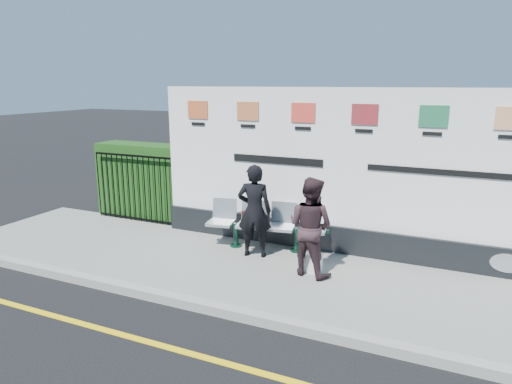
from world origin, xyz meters
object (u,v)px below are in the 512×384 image
at_px(billboard, 362,185).
at_px(woman_left, 254,211).
at_px(bench, 266,237).
at_px(woman_right, 310,226).

xyz_separation_m(billboard, woman_left, (-1.71, -0.86, -0.46)).
height_order(billboard, woman_left, billboard).
distance_m(bench, woman_right, 1.46).
bearing_deg(billboard, woman_right, -114.35).
bearing_deg(bench, woman_right, -45.23).
xyz_separation_m(billboard, bench, (-1.66, -0.46, -1.06)).
xyz_separation_m(bench, woman_right, (1.10, -0.77, 0.57)).
distance_m(billboard, bench, 2.02).
height_order(bench, woman_left, woman_left).
bearing_deg(woman_left, billboard, -166.74).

